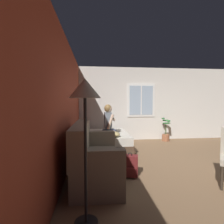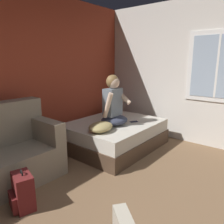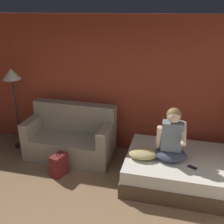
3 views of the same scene
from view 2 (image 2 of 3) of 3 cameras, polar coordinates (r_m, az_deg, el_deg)
bed at (r=4.12m, az=0.60°, el=-5.87°), size 1.72×1.39×0.48m
person_seated at (r=3.83m, az=0.39°, el=1.93°), size 0.54×0.46×0.88m
backpack at (r=2.72m, az=-22.36°, el=-18.75°), size 0.29×0.34×0.46m
throw_pillow at (r=3.53m, az=-2.95°, el=-3.89°), size 0.56×0.47×0.14m
cell_phone at (r=4.07m, az=5.69°, el=-2.52°), size 0.16×0.13×0.01m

